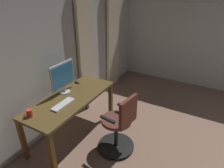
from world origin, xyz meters
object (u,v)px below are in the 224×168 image
object	(u,v)px
desk	(71,102)
computer_mouse	(77,82)
computer_monitor	(63,76)
office_chair	(119,126)
mug_coffee	(29,113)
computer_keyboard	(63,104)

from	to	relation	value
desk	computer_mouse	xyz separation A→B (m)	(-0.45, -0.23, 0.11)
desk	computer_monitor	xyz separation A→B (m)	(-0.09, -0.20, 0.37)
office_chair	computer_monitor	xyz separation A→B (m)	(-0.02, -1.02, 0.55)
computer_monitor	mug_coffee	xyz separation A→B (m)	(0.74, 0.05, -0.23)
computer_monitor	mug_coffee	size ratio (longest dim) A/B	3.86
mug_coffee	computer_monitor	bearing A→B (deg)	-176.15
computer_monitor	mug_coffee	bearing A→B (deg)	3.85
computer_monitor	computer_keyboard	distance (m)	0.48
computer_keyboard	computer_mouse	size ratio (longest dim) A/B	3.89
computer_keyboard	computer_mouse	world-z (taller)	computer_mouse
desk	office_chair	bearing A→B (deg)	94.59
desk	mug_coffee	xyz separation A→B (m)	(0.65, -0.15, 0.14)
office_chair	computer_mouse	world-z (taller)	office_chair
mug_coffee	computer_keyboard	bearing A→B (deg)	155.22
desk	office_chair	world-z (taller)	office_chair
office_chair	computer_mouse	bearing A→B (deg)	78.46
computer_mouse	desk	bearing A→B (deg)	27.29
office_chair	computer_monitor	world-z (taller)	computer_monitor
desk	computer_mouse	distance (m)	0.52
desk	computer_monitor	bearing A→B (deg)	-113.50
computer_monitor	computer_mouse	distance (m)	0.45
computer_monitor	computer_mouse	size ratio (longest dim) A/B	4.96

